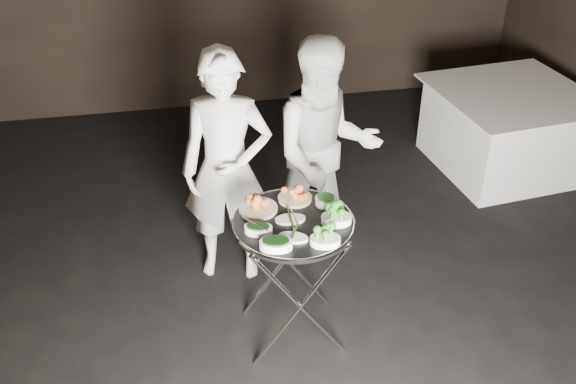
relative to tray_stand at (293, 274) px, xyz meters
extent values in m
cube|color=black|center=(0.05, -0.04, -0.49)|extent=(6.00, 7.00, 0.05)
cylinder|color=silver|center=(0.00, -0.22, -0.06)|extent=(0.57, 0.03, 0.83)
cylinder|color=silver|center=(0.00, -0.22, -0.06)|extent=(0.57, 0.03, 0.83)
cylinder|color=silver|center=(0.00, 0.22, -0.06)|extent=(0.57, 0.03, 0.83)
cylinder|color=silver|center=(0.00, 0.22, -0.06)|extent=(0.57, 0.03, 0.83)
cylinder|color=silver|center=(-0.24, 0.00, 0.33)|extent=(0.02, 0.48, 0.02)
cylinder|color=silver|center=(0.24, 0.00, 0.33)|extent=(0.02, 0.48, 0.02)
cylinder|color=black|center=(0.00, 0.00, 0.37)|extent=(0.68, 0.68, 0.03)
torus|color=silver|center=(0.00, 0.00, 0.38)|extent=(0.70, 0.70, 0.02)
cylinder|color=beige|center=(-0.17, 0.15, 0.39)|extent=(0.22, 0.22, 0.02)
cylinder|color=beige|center=(0.05, 0.22, 0.39)|extent=(0.20, 0.20, 0.02)
cylinder|color=white|center=(0.22, 0.14, 0.40)|extent=(0.12, 0.12, 0.05)
cylinder|color=silver|center=(-0.18, 0.16, 0.43)|extent=(0.07, 0.18, 0.01)
cylinder|color=silver|center=(0.05, 0.21, 0.43)|extent=(0.12, 0.15, 0.01)
cylinder|color=silver|center=(0.23, 0.13, 0.43)|extent=(0.01, 0.19, 0.01)
cylinder|color=silver|center=(-0.22, -0.05, 0.43)|extent=(0.12, 0.15, 0.01)
cylinder|color=silver|center=(0.22, -0.05, 0.43)|extent=(0.15, 0.12, 0.01)
cylinder|color=silver|center=(0.00, 0.01, 0.43)|extent=(0.02, 0.19, 0.01)
imported|color=silver|center=(-0.29, 0.70, 0.34)|extent=(0.66, 0.50, 1.62)
imported|color=silver|center=(0.38, 0.81, 0.34)|extent=(0.78, 0.61, 1.61)
cube|color=silver|center=(2.24, 1.67, -0.12)|extent=(1.11, 1.11, 0.69)
cube|color=silver|center=(2.24, 1.67, 0.23)|extent=(1.25, 1.25, 0.02)
camera|label=1|loc=(-0.59, -2.86, 2.46)|focal=40.00mm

